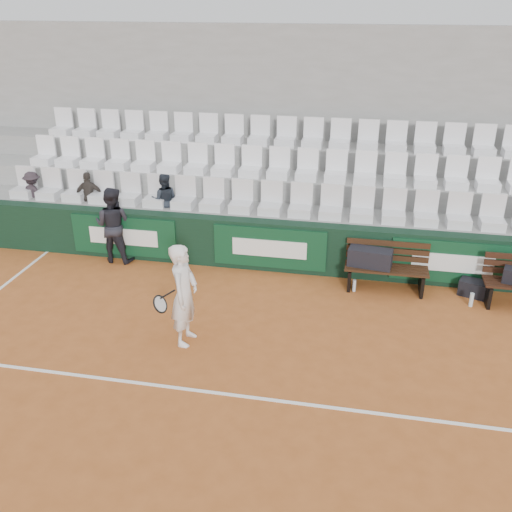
{
  "coord_description": "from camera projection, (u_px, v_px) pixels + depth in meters",
  "views": [
    {
      "loc": [
        1.49,
        -6.1,
        5.02
      ],
      "look_at": [
        -0.18,
        2.4,
        1.0
      ],
      "focal_mm": 40.0,
      "sensor_mm": 36.0,
      "label": 1
    }
  ],
  "objects": [
    {
      "name": "water_bottle_far",
      "position": [
        471.0,
        300.0,
        9.97
      ],
      "size": [
        0.07,
        0.07,
        0.25
      ],
      "primitive_type": "cylinder",
      "color": "silver",
      "rests_on": "ground"
    },
    {
      "name": "ground",
      "position": [
        235.0,
        396.0,
        7.8
      ],
      "size": [
        80.0,
        80.0,
        0.0
      ],
      "primitive_type": "plane",
      "color": "#AA5826",
      "rests_on": "ground"
    },
    {
      "name": "sports_bag_ground",
      "position": [
        473.0,
        288.0,
        10.32
      ],
      "size": [
        0.55,
        0.44,
        0.29
      ],
      "primitive_type": "cube",
      "rotation": [
        0.0,
        0.0,
        -0.35
      ],
      "color": "black",
      "rests_on": "ground"
    },
    {
      "name": "ball_kid",
      "position": [
        113.0,
        225.0,
        11.41
      ],
      "size": [
        0.78,
        0.62,
        1.56
      ],
      "primitive_type": "imported",
      "rotation": [
        0.0,
        0.0,
        3.11
      ],
      "color": "black",
      "rests_on": "ground"
    },
    {
      "name": "seat_row_front",
      "position": [
        285.0,
        199.0,
        11.21
      ],
      "size": [
        11.9,
        0.44,
        0.63
      ],
      "primitive_type": "cube",
      "color": "silver",
      "rests_on": "grandstand_tier_front"
    },
    {
      "name": "spectator_c",
      "position": [
        163.0,
        179.0,
        11.59
      ],
      "size": [
        0.62,
        0.53,
        1.12
      ],
      "primitive_type": "imported",
      "rotation": [
        0.0,
        0.0,
        3.36
      ],
      "color": "#1D232C",
      "rests_on": "grandstand_tier_front"
    },
    {
      "name": "seat_row_back",
      "position": [
        299.0,
        132.0,
        12.52
      ],
      "size": [
        11.9,
        0.44,
        0.63
      ],
      "primitive_type": "cube",
      "color": "silver",
      "rests_on": "grandstand_tier_back"
    },
    {
      "name": "tennis_player",
      "position": [
        184.0,
        295.0,
        8.68
      ],
      "size": [
        0.71,
        0.62,
        1.66
      ],
      "color": "silver",
      "rests_on": "ground"
    },
    {
      "name": "grandstand_tier_front",
      "position": [
        286.0,
        234.0,
        11.71
      ],
      "size": [
        18.0,
        0.95,
        1.0
      ],
      "primitive_type": "cube",
      "color": "gray",
      "rests_on": "ground"
    },
    {
      "name": "seat_row_mid",
      "position": [
        293.0,
        164.0,
        11.86
      ],
      "size": [
        11.9,
        0.44,
        0.63
      ],
      "primitive_type": "cube",
      "color": "white",
      "rests_on": "grandstand_tier_mid"
    },
    {
      "name": "sports_bag_left",
      "position": [
        370.0,
        258.0,
        10.4
      ],
      "size": [
        0.82,
        0.45,
        0.33
      ],
      "primitive_type": "cube",
      "rotation": [
        0.0,
        0.0,
        -0.15
      ],
      "color": "black",
      "rests_on": "bench_left"
    },
    {
      "name": "grandstand_rear_wall",
      "position": [
        303.0,
        126.0,
        13.24
      ],
      "size": [
        18.0,
        0.3,
        4.4
      ],
      "primitive_type": "cube",
      "color": "gray",
      "rests_on": "ground"
    },
    {
      "name": "back_barrier",
      "position": [
        284.0,
        247.0,
        11.13
      ],
      "size": [
        18.0,
        0.34,
        1.0
      ],
      "color": "black",
      "rests_on": "ground"
    },
    {
      "name": "grandstand_tier_back",
      "position": [
        298.0,
        185.0,
        13.21
      ],
      "size": [
        18.0,
        0.95,
        1.9
      ],
      "primitive_type": "cube",
      "color": "gray",
      "rests_on": "ground"
    },
    {
      "name": "spectator_a",
      "position": [
        30.0,
        174.0,
        12.14
      ],
      "size": [
        0.71,
        0.51,
        0.99
      ],
      "primitive_type": "imported",
      "rotation": [
        0.0,
        0.0,
        2.91
      ],
      "color": "#292026",
      "rests_on": "grandstand_tier_front"
    },
    {
      "name": "water_bottle_near",
      "position": [
        354.0,
        285.0,
        10.48
      ],
      "size": [
        0.06,
        0.06,
        0.23
      ],
      "primitive_type": "cylinder",
      "color": "silver",
      "rests_on": "ground"
    },
    {
      "name": "bench_left",
      "position": [
        385.0,
        279.0,
        10.49
      ],
      "size": [
        1.5,
        0.56,
        0.45
      ],
      "primitive_type": "cube",
      "color": "#341D0F",
      "rests_on": "ground"
    },
    {
      "name": "grandstand_tier_mid",
      "position": [
        292.0,
        208.0,
        12.46
      ],
      "size": [
        18.0,
        0.95,
        1.45
      ],
      "primitive_type": "cube",
      "color": "gray",
      "rests_on": "ground"
    },
    {
      "name": "spectator_b",
      "position": [
        87.0,
        176.0,
        11.9
      ],
      "size": [
        0.66,
        0.4,
        1.06
      ],
      "primitive_type": "imported",
      "rotation": [
        0.0,
        0.0,
        3.39
      ],
      "color": "#35302B",
      "rests_on": "grandstand_tier_front"
    },
    {
      "name": "court_baseline",
      "position": [
        235.0,
        395.0,
        7.8
      ],
      "size": [
        18.0,
        0.06,
        0.01
      ],
      "primitive_type": "cube",
      "color": "white",
      "rests_on": "ground"
    }
  ]
}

